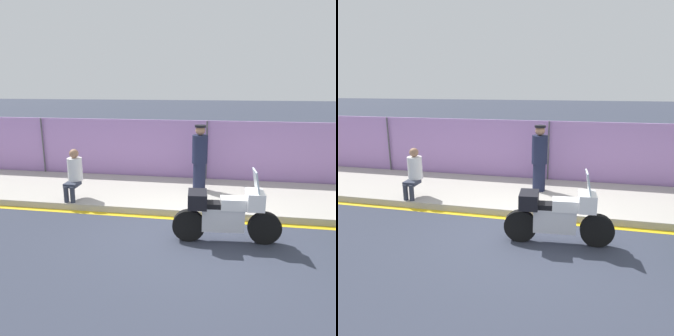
{
  "view_description": "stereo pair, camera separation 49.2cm",
  "coord_description": "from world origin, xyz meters",
  "views": [
    {
      "loc": [
        0.43,
        -6.25,
        3.03
      ],
      "look_at": [
        -0.87,
        1.65,
        0.98
      ],
      "focal_mm": 35.0,
      "sensor_mm": 36.0,
      "label": 1
    },
    {
      "loc": [
        0.91,
        -6.16,
        3.03
      ],
      "look_at": [
        -0.87,
        1.65,
        0.98
      ],
      "focal_mm": 35.0,
      "sensor_mm": 36.0,
      "label": 2
    }
  ],
  "objects": [
    {
      "name": "officer_standing",
      "position": [
        -0.13,
        2.51,
        1.09
      ],
      "size": [
        0.42,
        0.42,
        1.81
      ],
      "color": "#191E38",
      "rests_on": "sidewalk"
    },
    {
      "name": "motorcycle",
      "position": [
        0.58,
        -0.22,
        0.6
      ],
      "size": [
        2.12,
        0.6,
        1.48
      ],
      "rotation": [
        0.0,
        0.0,
        0.08
      ],
      "color": "black",
      "rests_on": "ground_plane"
    },
    {
      "name": "sidewalk",
      "position": [
        0.0,
        2.27,
        0.08
      ],
      "size": [
        40.2,
        2.8,
        0.17
      ],
      "color": "#ADA89E",
      "rests_on": "ground_plane"
    },
    {
      "name": "storefront_fence",
      "position": [
        0.0,
        3.76,
        0.98
      ],
      "size": [
        38.19,
        0.17,
        1.97
      ],
      "color": "#AD7FC6",
      "rests_on": "ground_plane"
    },
    {
      "name": "ground_plane",
      "position": [
        0.0,
        0.0,
        0.0
      ],
      "size": [
        120.0,
        120.0,
        0.0
      ],
      "primitive_type": "plane",
      "color": "#333847"
    },
    {
      "name": "person_seated_on_curb",
      "position": [
        -3.25,
        1.32,
        0.87
      ],
      "size": [
        0.38,
        0.66,
        1.28
      ],
      "color": "#2D3342",
      "rests_on": "sidewalk"
    },
    {
      "name": "curb_paint_stripe",
      "position": [
        0.0,
        0.78,
        0.0
      ],
      "size": [
        40.2,
        0.18,
        0.01
      ],
      "color": "gold",
      "rests_on": "ground_plane"
    }
  ]
}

